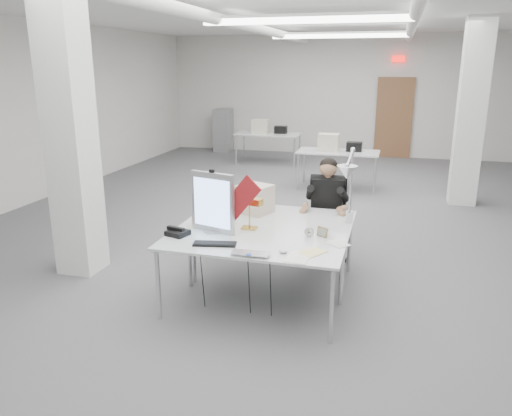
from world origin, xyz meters
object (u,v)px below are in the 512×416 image
Objects in this scene: desk_phone at (178,233)px; architect_lamp at (349,190)px; laptop at (249,256)px; office_chair at (327,219)px; monitor at (213,202)px; desk_main at (252,243)px; bankers_lamp at (249,214)px; beige_monitor at (255,199)px; seated_person at (327,194)px.

desk_phone is 1.80m from architect_lamp.
office_chair is at bearing 77.32° from laptop.
desk_phone is at bearing -130.13° from monitor.
laptop is (0.08, -0.41, 0.03)m from desk_main.
monitor is at bearing 158.35° from desk_main.
office_chair is 1.16m from architect_lamp.
laptop is (-0.44, -1.97, 0.22)m from office_chair.
bankers_lamp is at bearing 44.64° from monitor.
monitor is 3.08× the size of desk_phone.
desk_phone is at bearing -97.39° from beige_monitor.
desk_main is 2.23× the size of seated_person.
bankers_lamp is (-0.22, 0.78, 0.15)m from laptop.
desk_phone is at bearing 155.81° from laptop.
office_chair is 3.36× the size of bankers_lamp.
beige_monitor is (-0.25, 0.96, 0.18)m from desk_main.
seated_person is 2.31× the size of laptop.
office_chair is (0.52, 1.57, -0.19)m from desk_main.
desk_phone is (-1.30, -1.54, -0.12)m from seated_person.
laptop is 1.06× the size of bankers_lamp.
architect_lamp is (0.77, 1.05, 0.41)m from laptop.
beige_monitor is at bearing 104.29° from desk_main.
beige_monitor is at bearing 142.30° from architect_lamp.
beige_monitor is at bearing 78.06° from desk_phone.
seated_person is 2.46× the size of bankers_lamp.
bankers_lamp is at bearing 110.27° from desk_main.
office_chair is at bearing 77.93° from bankers_lamp.
bankers_lamp reaches higher than desk_phone.
desk_phone is 0.58× the size of beige_monitor.
architect_lamp is (0.85, 0.64, 0.43)m from desk_main.
laptop is at bearing -55.39° from beige_monitor.
monitor reaches higher than office_chair.
architect_lamp is (0.33, -0.87, 0.28)m from seated_person.
laptop is at bearing -147.45° from architect_lamp.
seated_person is at bearing 56.83° from beige_monitor.
beige_monitor is at bearing 88.82° from monitor.
seated_person is 2.33× the size of beige_monitor.
architect_lamp reaches higher than laptop.
desk_main is 0.44m from bankers_lamp.
desk_main is 1.01m from beige_monitor.
desk_main is 1.63× the size of office_chair.
monitor reaches higher than seated_person.
architect_lamp is at bearing -72.29° from seated_person.
architect_lamp is (1.33, 0.45, 0.11)m from monitor.
seated_person is 1.67m from monitor.
beige_monitor is at bearing -147.17° from seated_person.
desk_main is 0.61m from monitor.
seated_person reaches higher than bankers_lamp.
desk_phone is (-0.78, -0.02, 0.04)m from desk_main.
desk_main is 0.42m from laptop.
desk_main is 5.48× the size of bankers_lamp.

